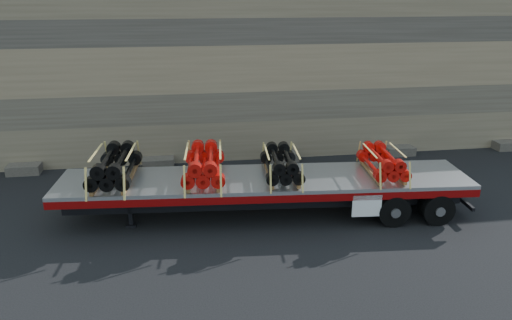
{
  "coord_description": "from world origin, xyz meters",
  "views": [
    {
      "loc": [
        -2.04,
        -14.15,
        6.6
      ],
      "look_at": [
        0.22,
        0.49,
        1.54
      ],
      "focal_mm": 35.0,
      "sensor_mm": 36.0,
      "label": 1
    }
  ],
  "objects_px": {
    "bundle_front": "(115,167)",
    "bundle_midfront": "(204,165)",
    "bundle_rear": "(383,163)",
    "bundle_midrear": "(281,165)",
    "trailer": "(265,196)"
  },
  "relations": [
    {
      "from": "bundle_front",
      "to": "bundle_midfront",
      "type": "xyz_separation_m",
      "value": [
        2.6,
        -0.21,
        -0.01
      ]
    },
    {
      "from": "bundle_midfront",
      "to": "bundle_front",
      "type": "bearing_deg",
      "value": -180.0
    },
    {
      "from": "bundle_midfront",
      "to": "bundle_rear",
      "type": "distance_m",
      "value": 5.43
    },
    {
      "from": "bundle_front",
      "to": "bundle_midrear",
      "type": "bearing_deg",
      "value": 0.0
    },
    {
      "from": "bundle_front",
      "to": "bundle_midfront",
      "type": "relative_size",
      "value": 1.02
    },
    {
      "from": "trailer",
      "to": "bundle_rear",
      "type": "distance_m",
      "value": 3.74
    },
    {
      "from": "bundle_midrear",
      "to": "bundle_rear",
      "type": "bearing_deg",
      "value": 0.0
    },
    {
      "from": "bundle_rear",
      "to": "bundle_midfront",
      "type": "bearing_deg",
      "value": 180.0
    },
    {
      "from": "bundle_midfront",
      "to": "bundle_midrear",
      "type": "xyz_separation_m",
      "value": [
        2.31,
        -0.19,
        -0.04
      ]
    },
    {
      "from": "trailer",
      "to": "bundle_rear",
      "type": "height_order",
      "value": "bundle_rear"
    },
    {
      "from": "bundle_midrear",
      "to": "bundle_rear",
      "type": "distance_m",
      "value": 3.11
    },
    {
      "from": "bundle_midrear",
      "to": "trailer",
      "type": "bearing_deg",
      "value": 180.0
    },
    {
      "from": "trailer",
      "to": "bundle_rear",
      "type": "relative_size",
      "value": 5.88
    },
    {
      "from": "trailer",
      "to": "bundle_midrear",
      "type": "distance_m",
      "value": 1.12
    },
    {
      "from": "bundle_midfront",
      "to": "bundle_rear",
      "type": "xyz_separation_m",
      "value": [
        5.41,
        -0.43,
        -0.06
      ]
    }
  ]
}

